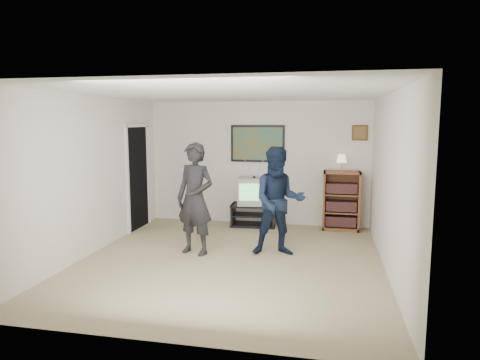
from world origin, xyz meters
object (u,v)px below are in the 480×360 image
(bookshelf, at_px, (341,201))
(person_tall, at_px, (195,199))
(crt_television, at_px, (254,191))
(person_short, at_px, (279,201))
(media_stand, at_px, (253,215))

(bookshelf, relative_size, person_tall, 0.65)
(crt_television, bearing_deg, person_tall, -114.93)
(person_short, bearing_deg, crt_television, 99.98)
(crt_television, relative_size, bookshelf, 0.55)
(bookshelf, bearing_deg, crt_television, -178.32)
(bookshelf, height_order, person_tall, person_tall)
(crt_television, xyz_separation_m, person_tall, (-0.61, -1.98, 0.17))
(bookshelf, distance_m, person_short, 2.11)
(person_short, bearing_deg, media_stand, 100.32)
(bookshelf, xyz_separation_m, person_short, (-1.01, -1.83, 0.28))
(bookshelf, relative_size, person_short, 0.67)
(crt_television, relative_size, person_short, 0.37)
(media_stand, distance_m, person_short, 2.01)
(media_stand, relative_size, bookshelf, 0.80)
(crt_television, distance_m, person_tall, 2.08)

